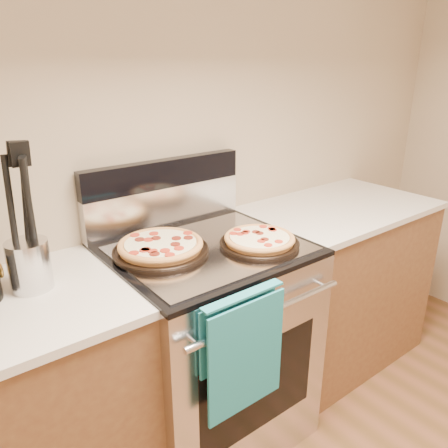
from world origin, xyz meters
TOP-DOWN VIEW (x-y plane):
  - wall_back at (0.00, 2.00)m, footprint 4.00×0.00m
  - range_body at (0.00, 1.65)m, footprint 0.76×0.68m
  - oven_window at (0.00, 1.31)m, footprint 0.56×0.01m
  - cooktop at (0.00, 1.65)m, footprint 0.76×0.68m
  - backsplash_lower at (0.00, 1.96)m, footprint 0.76×0.06m
  - backsplash_upper at (0.00, 1.96)m, footprint 0.76×0.06m
  - oven_handle at (0.00, 1.27)m, footprint 0.70×0.03m
  - dish_towel at (-0.12, 1.27)m, footprint 0.32×0.05m
  - foil_sheet at (0.00, 1.62)m, footprint 0.70×0.55m
  - cabinet_right at (0.88, 1.68)m, footprint 1.00×0.62m
  - countertop_right at (0.88, 1.68)m, footprint 1.02×0.64m
  - pepperoni_pizza_back at (-0.18, 1.70)m, footprint 0.45×0.45m
  - pepperoni_pizza_front at (0.17, 1.52)m, footprint 0.32×0.32m
  - utensil_crock at (-0.64, 1.74)m, footprint 0.16×0.16m

SIDE VIEW (x-z plane):
  - cabinet_right at x=0.88m, z-range 0.00..0.88m
  - range_body at x=0.00m, z-range 0.00..0.90m
  - oven_window at x=0.00m, z-range 0.25..0.65m
  - dish_towel at x=-0.12m, z-range 0.49..0.91m
  - oven_handle at x=0.00m, z-range 0.79..0.81m
  - countertop_right at x=0.88m, z-range 0.88..0.91m
  - cooktop at x=0.00m, z-range 0.90..0.92m
  - foil_sheet at x=0.00m, z-range 0.92..0.93m
  - pepperoni_pizza_front at x=0.17m, z-range 0.93..0.97m
  - pepperoni_pizza_back at x=-0.18m, z-range 0.93..0.97m
  - utensil_crock at x=-0.64m, z-range 0.91..1.08m
  - backsplash_lower at x=0.00m, z-range 0.92..1.10m
  - backsplash_upper at x=0.00m, z-range 1.10..1.22m
  - wall_back at x=0.00m, z-range -0.65..3.35m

